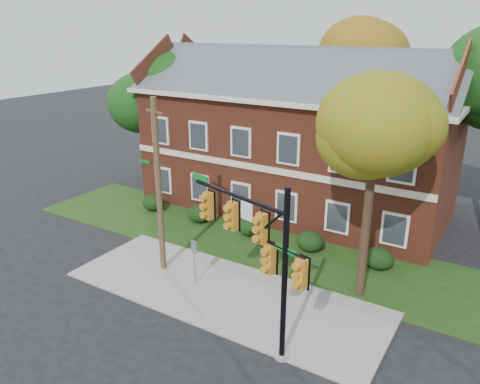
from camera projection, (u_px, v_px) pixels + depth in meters
The scene contains 15 objects.
ground at pixel (210, 305), 19.29m from camera, with size 120.00×120.00×0.00m, color black.
sidewalk at pixel (223, 293), 20.08m from camera, with size 14.00×5.00×0.08m, color gray.
grass_strip at pixel (277, 249), 24.09m from camera, with size 30.00×6.00×0.04m, color #193811.
apartment_building at pixel (295, 129), 28.17m from camera, with size 18.80×8.80×9.74m.
hedge_far_left at pixel (153, 202), 28.93m from camera, with size 1.40×1.26×1.05m, color black.
hedge_left at pixel (199, 214), 27.20m from camera, with size 1.40×1.26×1.05m, color black.
hedge_center at pixel (251, 227), 25.47m from camera, with size 1.40×1.26×1.05m, color black.
hedge_right at pixel (310, 241), 23.73m from camera, with size 1.40×1.26×1.05m, color black.
hedge_far_right at pixel (379, 258), 22.00m from camera, with size 1.40×1.26×1.05m, color black.
tree_near_right at pixel (379, 144), 17.55m from camera, with size 4.50×4.25×8.58m.
tree_left_rear at pixel (158, 91), 31.52m from camera, with size 5.40×5.10×8.88m.
tree_far_rear at pixel (364, 56), 32.48m from camera, with size 6.84×6.46×11.52m.
traffic_signal at pixel (260, 246), 15.68m from camera, with size 5.45×1.63×6.27m.
utility_pole at pixel (159, 187), 20.73m from camera, with size 1.22×0.49×8.09m.
sign_post at pixel (194, 255), 20.35m from camera, with size 0.31×0.07×2.12m.
Camera 1 is at (9.78, -13.45, 10.89)m, focal length 35.00 mm.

